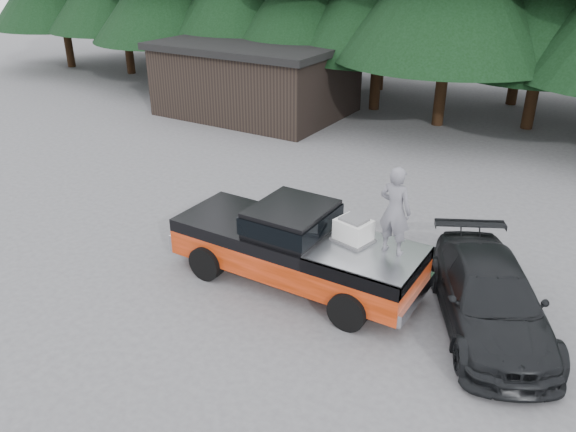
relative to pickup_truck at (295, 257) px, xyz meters
The scene contains 7 objects.
ground 0.74m from the pickup_truck, behind, with size 120.00×120.00×0.00m, color #515053.
pickup_truck is the anchor object (origin of this frame).
truck_cab 0.97m from the pickup_truck, behind, with size 1.66×1.90×0.59m, color black.
air_compressor 1.62m from the pickup_truck, 10.75° to the left, with size 0.71×0.59×0.49m, color silver.
man_on_bed 2.75m from the pickup_truck, ahead, with size 0.69×0.46×1.91m, color slate.
parked_car 4.31m from the pickup_truck, ahead, with size 1.93×4.75×1.38m, color black.
utility_building 15.24m from the pickup_truck, 127.83° to the left, with size 8.40×6.40×3.30m.
Camera 1 is at (6.11, -9.71, 7.12)m, focal length 35.00 mm.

